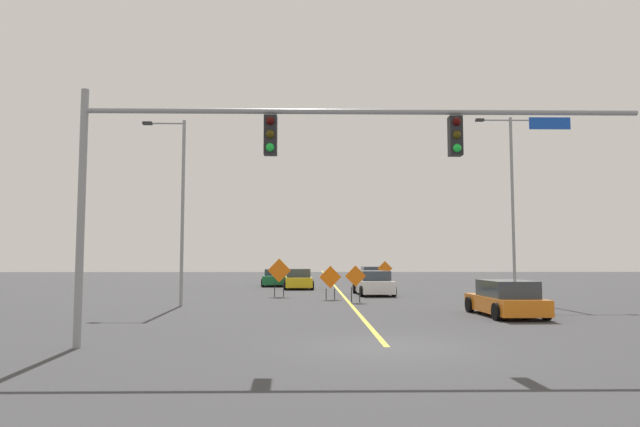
{
  "coord_description": "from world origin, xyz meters",
  "views": [
    {
      "loc": [
        -1.97,
        -14.46,
        2.3
      ],
      "look_at": [
        -1.42,
        17.3,
        4.79
      ],
      "focal_mm": 31.32,
      "sensor_mm": 36.0,
      "label": 1
    }
  ],
  "objects_px": {
    "construction_sign_right_lane": "(356,279)",
    "car_orange_distant": "(506,299)",
    "street_lamp_near_left": "(180,203)",
    "car_silver_mid": "(370,274)",
    "traffic_signal_assembly": "(279,152)",
    "car_green_near": "(276,278)",
    "street_lamp_near_right": "(512,193)",
    "car_yellow_far": "(298,280)",
    "construction_sign_left_lane": "(330,278)",
    "construction_sign_left_shoulder": "(385,270)",
    "construction_sign_median_far": "(279,272)",
    "car_white_approaching": "(374,284)"
  },
  "relations": [
    {
      "from": "construction_sign_right_lane",
      "to": "car_orange_distant",
      "type": "relative_size",
      "value": 0.42
    },
    {
      "from": "street_lamp_near_left",
      "to": "car_silver_mid",
      "type": "distance_m",
      "value": 32.61
    },
    {
      "from": "traffic_signal_assembly",
      "to": "car_green_near",
      "type": "height_order",
      "value": "traffic_signal_assembly"
    },
    {
      "from": "street_lamp_near_right",
      "to": "car_yellow_far",
      "type": "bearing_deg",
      "value": 136.21
    },
    {
      "from": "construction_sign_left_lane",
      "to": "car_green_near",
      "type": "relative_size",
      "value": 0.44
    },
    {
      "from": "car_green_near",
      "to": "car_orange_distant",
      "type": "relative_size",
      "value": 0.95
    },
    {
      "from": "construction_sign_right_lane",
      "to": "car_orange_distant",
      "type": "bearing_deg",
      "value": -52.14
    },
    {
      "from": "construction_sign_left_shoulder",
      "to": "car_yellow_far",
      "type": "relative_size",
      "value": 0.47
    },
    {
      "from": "construction_sign_median_far",
      "to": "car_silver_mid",
      "type": "relative_size",
      "value": 0.52
    },
    {
      "from": "street_lamp_near_left",
      "to": "car_orange_distant",
      "type": "distance_m",
      "value": 15.25
    },
    {
      "from": "construction_sign_median_far",
      "to": "car_silver_mid",
      "type": "height_order",
      "value": "construction_sign_median_far"
    },
    {
      "from": "car_white_approaching",
      "to": "traffic_signal_assembly",
      "type": "bearing_deg",
      "value": -103.44
    },
    {
      "from": "construction_sign_left_lane",
      "to": "car_green_near",
      "type": "xyz_separation_m",
      "value": [
        -3.87,
        14.38,
        -0.51
      ]
    },
    {
      "from": "car_green_near",
      "to": "construction_sign_median_far",
      "type": "bearing_deg",
      "value": -85.53
    },
    {
      "from": "street_lamp_near_right",
      "to": "car_green_near",
      "type": "distance_m",
      "value": 21.18
    },
    {
      "from": "construction_sign_left_shoulder",
      "to": "car_silver_mid",
      "type": "xyz_separation_m",
      "value": [
        0.1,
        11.72,
        -0.63
      ]
    },
    {
      "from": "traffic_signal_assembly",
      "to": "car_green_near",
      "type": "relative_size",
      "value": 3.51
    },
    {
      "from": "car_yellow_far",
      "to": "car_white_approaching",
      "type": "xyz_separation_m",
      "value": [
        4.74,
        -6.88,
        0.02
      ]
    },
    {
      "from": "traffic_signal_assembly",
      "to": "car_silver_mid",
      "type": "distance_m",
      "value": 42.79
    },
    {
      "from": "traffic_signal_assembly",
      "to": "construction_sign_left_lane",
      "type": "bearing_deg",
      "value": 83.2
    },
    {
      "from": "construction_sign_left_lane",
      "to": "car_white_approaching",
      "type": "bearing_deg",
      "value": 51.38
    },
    {
      "from": "car_silver_mid",
      "to": "construction_sign_left_lane",
      "type": "bearing_deg",
      "value": -100.94
    },
    {
      "from": "car_white_approaching",
      "to": "car_silver_mid",
      "type": "height_order",
      "value": "car_white_approaching"
    },
    {
      "from": "construction_sign_left_lane",
      "to": "construction_sign_left_shoulder",
      "type": "xyz_separation_m",
      "value": [
        4.89,
        14.06,
        0.14
      ]
    },
    {
      "from": "construction_sign_left_lane",
      "to": "car_white_approaching",
      "type": "relative_size",
      "value": 0.41
    },
    {
      "from": "car_orange_distant",
      "to": "car_yellow_far",
      "type": "bearing_deg",
      "value": 113.93
    },
    {
      "from": "construction_sign_median_far",
      "to": "car_green_near",
      "type": "height_order",
      "value": "construction_sign_median_far"
    },
    {
      "from": "construction_sign_median_far",
      "to": "construction_sign_right_lane",
      "type": "distance_m",
      "value": 5.95
    },
    {
      "from": "traffic_signal_assembly",
      "to": "car_yellow_far",
      "type": "height_order",
      "value": "traffic_signal_assembly"
    },
    {
      "from": "construction_sign_left_lane",
      "to": "car_yellow_far",
      "type": "xyz_separation_m",
      "value": [
        -1.97,
        10.34,
        -0.47
      ]
    },
    {
      "from": "traffic_signal_assembly",
      "to": "car_silver_mid",
      "type": "height_order",
      "value": "traffic_signal_assembly"
    },
    {
      "from": "construction_sign_left_shoulder",
      "to": "car_silver_mid",
      "type": "distance_m",
      "value": 11.74
    },
    {
      "from": "construction_sign_left_lane",
      "to": "car_yellow_far",
      "type": "height_order",
      "value": "construction_sign_left_lane"
    },
    {
      "from": "car_silver_mid",
      "to": "traffic_signal_assembly",
      "type": "bearing_deg",
      "value": -99.35
    },
    {
      "from": "construction_sign_median_far",
      "to": "car_silver_mid",
      "type": "distance_m",
      "value": 24.81
    },
    {
      "from": "street_lamp_near_left",
      "to": "car_green_near",
      "type": "bearing_deg",
      "value": 79.41
    },
    {
      "from": "construction_sign_median_far",
      "to": "construction_sign_left_lane",
      "type": "distance_m",
      "value": 3.72
    },
    {
      "from": "construction_sign_median_far",
      "to": "construction_sign_left_shoulder",
      "type": "relative_size",
      "value": 1.12
    },
    {
      "from": "car_green_near",
      "to": "car_yellow_far",
      "type": "height_order",
      "value": "car_yellow_far"
    },
    {
      "from": "construction_sign_left_lane",
      "to": "construction_sign_right_lane",
      "type": "bearing_deg",
      "value": -58.49
    },
    {
      "from": "construction_sign_median_far",
      "to": "car_orange_distant",
      "type": "distance_m",
      "value": 14.62
    },
    {
      "from": "construction_sign_left_lane",
      "to": "street_lamp_near_right",
      "type": "bearing_deg",
      "value": -5.52
    },
    {
      "from": "construction_sign_left_lane",
      "to": "car_silver_mid",
      "type": "relative_size",
      "value": 0.43
    },
    {
      "from": "car_white_approaching",
      "to": "car_green_near",
      "type": "bearing_deg",
      "value": 121.3
    },
    {
      "from": "car_orange_distant",
      "to": "construction_sign_left_shoulder",
      "type": "bearing_deg",
      "value": 94.13
    },
    {
      "from": "car_white_approaching",
      "to": "car_orange_distant",
      "type": "bearing_deg",
      "value": -72.94
    },
    {
      "from": "construction_sign_median_far",
      "to": "car_white_approaching",
      "type": "height_order",
      "value": "construction_sign_median_far"
    },
    {
      "from": "street_lamp_near_right",
      "to": "car_green_near",
      "type": "bearing_deg",
      "value": 131.75
    },
    {
      "from": "construction_sign_right_lane",
      "to": "car_yellow_far",
      "type": "xyz_separation_m",
      "value": [
        -3.19,
        12.33,
        -0.54
      ]
    },
    {
      "from": "traffic_signal_assembly",
      "to": "car_orange_distant",
      "type": "height_order",
      "value": "traffic_signal_assembly"
    }
  ]
}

